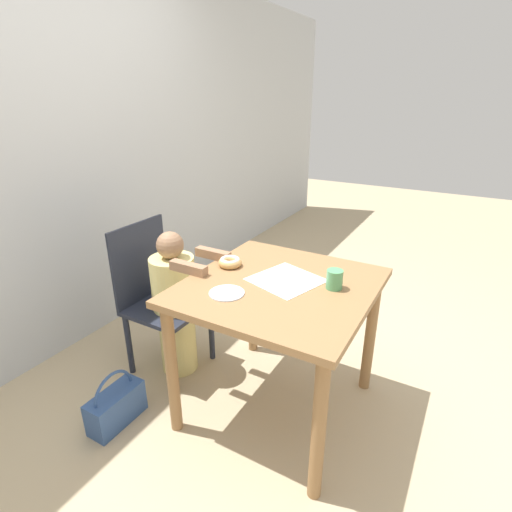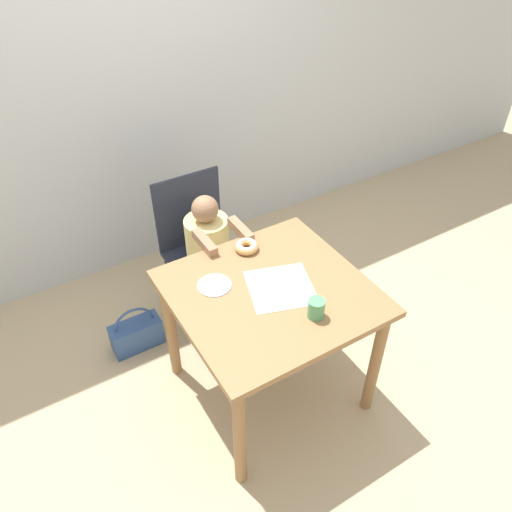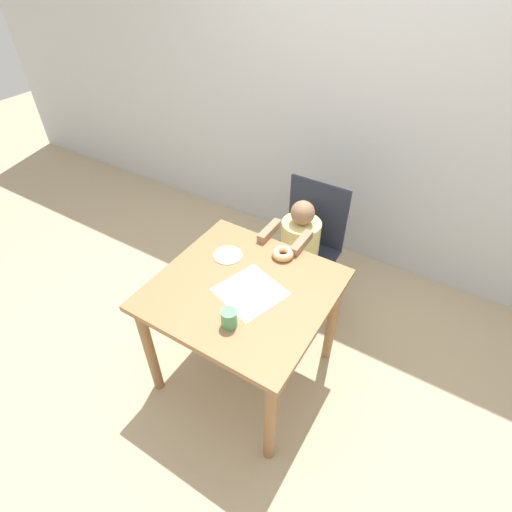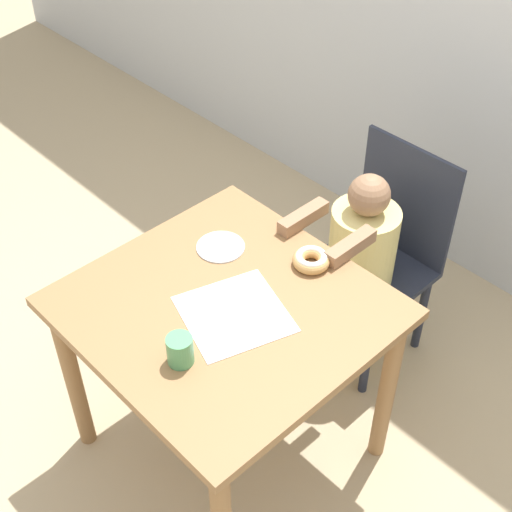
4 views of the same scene
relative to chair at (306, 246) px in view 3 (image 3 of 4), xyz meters
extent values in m
plane|color=tan|center=(0.00, -0.82, -0.47)|extent=(12.00, 12.00, 0.00)
cube|color=silver|center=(0.00, 0.71, 0.78)|extent=(8.00, 0.05, 2.50)
cube|color=olive|center=(0.00, -0.82, 0.27)|extent=(0.92, 0.89, 0.03)
cylinder|color=olive|center=(-0.39, -1.20, -0.11)|extent=(0.06, 0.06, 0.73)
cylinder|color=olive|center=(0.40, -1.20, -0.11)|extent=(0.06, 0.06, 0.73)
cylinder|color=olive|center=(-0.39, -0.43, -0.11)|extent=(0.06, 0.06, 0.73)
cylinder|color=olive|center=(0.40, -0.43, -0.11)|extent=(0.06, 0.06, 0.73)
cube|color=#232838|center=(0.00, -0.07, -0.05)|extent=(0.43, 0.42, 0.03)
cube|color=#232838|center=(0.00, 0.13, 0.21)|extent=(0.43, 0.02, 0.49)
cylinder|color=#232838|center=(-0.18, -0.25, -0.27)|extent=(0.04, 0.04, 0.41)
cylinder|color=#232838|center=(0.18, -0.25, -0.27)|extent=(0.04, 0.04, 0.41)
cylinder|color=#232838|center=(-0.18, 0.10, -0.27)|extent=(0.04, 0.04, 0.41)
cylinder|color=#232838|center=(0.18, 0.10, -0.27)|extent=(0.04, 0.04, 0.41)
cylinder|color=#E0D17F|center=(0.00, -0.13, -0.25)|extent=(0.22, 0.22, 0.44)
cylinder|color=#E0D17F|center=(0.00, -0.13, 0.12)|extent=(0.26, 0.26, 0.32)
sphere|color=#997051|center=(0.00, -0.13, 0.36)|extent=(0.16, 0.16, 0.16)
cube|color=#997051|center=(-0.11, -0.34, 0.31)|extent=(0.05, 0.22, 0.05)
cube|color=#997051|center=(0.11, -0.34, 0.31)|extent=(0.05, 0.22, 0.05)
torus|color=tan|center=(0.06, -0.49, 0.31)|extent=(0.13, 0.13, 0.04)
torus|color=white|center=(0.06, -0.49, 0.33)|extent=(0.11, 0.11, 0.02)
cube|color=white|center=(0.06, -0.83, 0.29)|extent=(0.38, 0.38, 0.00)
cube|color=#2D4C84|center=(-0.52, -0.13, -0.38)|extent=(0.31, 0.13, 0.19)
torus|color=#2D4C84|center=(-0.52, -0.13, -0.28)|extent=(0.25, 0.02, 0.25)
cylinder|color=#519E66|center=(0.09, -1.06, 0.34)|extent=(0.08, 0.08, 0.09)
cylinder|color=silver|center=(-0.21, -0.65, 0.29)|extent=(0.17, 0.17, 0.01)
camera|label=1|loc=(-1.58, -1.58, 1.16)|focal=28.00mm
camera|label=2|loc=(-0.96, -2.28, 1.93)|focal=35.00mm
camera|label=3|loc=(0.85, -2.05, 1.79)|focal=28.00mm
camera|label=4|loc=(1.21, -1.83, 1.88)|focal=50.00mm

